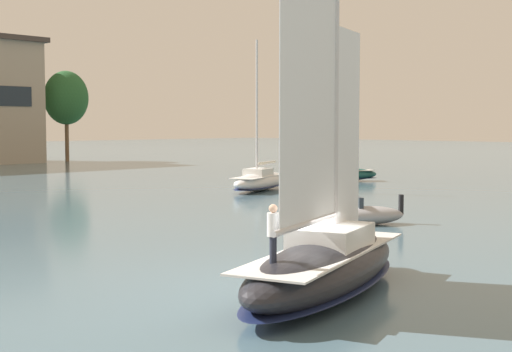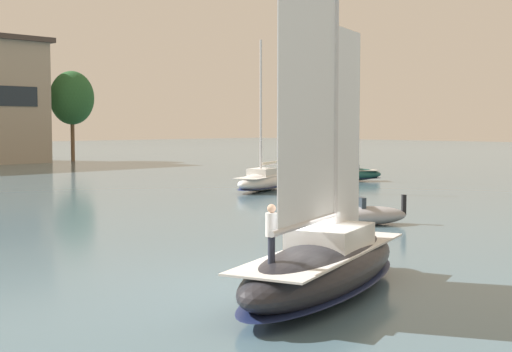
{
  "view_description": "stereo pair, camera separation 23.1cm",
  "coord_description": "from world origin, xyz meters",
  "px_view_note": "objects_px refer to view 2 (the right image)",
  "views": [
    {
      "loc": [
        -17.26,
        -13.73,
        5.3
      ],
      "look_at": [
        0.0,
        3.0,
        3.59
      ],
      "focal_mm": 50.0,
      "sensor_mm": 36.0,
      "label": 1
    },
    {
      "loc": [
        -17.1,
        -13.89,
        5.3
      ],
      "look_at": [
        0.0,
        3.0,
        3.59
      ],
      "focal_mm": 50.0,
      "sensor_mm": 36.0,
      "label": 2
    }
  ],
  "objects_px": {
    "tree_shore_right": "(72,98)",
    "sailboat_main": "(325,260)",
    "sailboat_moored_near_marina": "(343,174)",
    "motor_tender": "(369,215)",
    "sailboat_moored_mid_channel": "(264,180)"
  },
  "relations": [
    {
      "from": "sailboat_moored_near_marina",
      "to": "motor_tender",
      "type": "bearing_deg",
      "value": -139.54
    },
    {
      "from": "sailboat_moored_mid_channel",
      "to": "motor_tender",
      "type": "height_order",
      "value": "sailboat_moored_mid_channel"
    },
    {
      "from": "sailboat_moored_mid_channel",
      "to": "motor_tender",
      "type": "distance_m",
      "value": 20.8
    },
    {
      "from": "sailboat_main",
      "to": "sailboat_moored_mid_channel",
      "type": "height_order",
      "value": "sailboat_main"
    },
    {
      "from": "tree_shore_right",
      "to": "motor_tender",
      "type": "height_order",
      "value": "tree_shore_right"
    },
    {
      "from": "sailboat_moored_near_marina",
      "to": "motor_tender",
      "type": "relative_size",
      "value": 2.46
    },
    {
      "from": "tree_shore_right",
      "to": "sailboat_main",
      "type": "relative_size",
      "value": 0.93
    },
    {
      "from": "sailboat_main",
      "to": "sailboat_moored_mid_channel",
      "type": "distance_m",
      "value": 35.92
    },
    {
      "from": "sailboat_main",
      "to": "sailboat_moored_mid_channel",
      "type": "relative_size",
      "value": 1.18
    },
    {
      "from": "sailboat_moored_near_marina",
      "to": "motor_tender",
      "type": "height_order",
      "value": "sailboat_moored_near_marina"
    },
    {
      "from": "sailboat_moored_near_marina",
      "to": "sailboat_moored_mid_channel",
      "type": "bearing_deg",
      "value": -174.18
    },
    {
      "from": "tree_shore_right",
      "to": "sailboat_moored_near_marina",
      "type": "height_order",
      "value": "tree_shore_right"
    },
    {
      "from": "tree_shore_right",
      "to": "sailboat_main",
      "type": "distance_m",
      "value": 88.98
    },
    {
      "from": "sailboat_main",
      "to": "sailboat_moored_near_marina",
      "type": "bearing_deg",
      "value": 37.02
    },
    {
      "from": "tree_shore_right",
      "to": "sailboat_moored_near_marina",
      "type": "distance_m",
      "value": 52.89
    }
  ]
}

